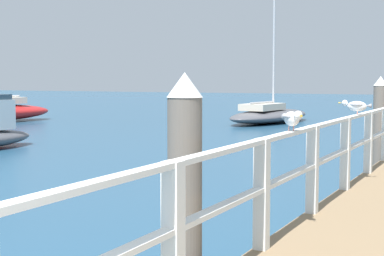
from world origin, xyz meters
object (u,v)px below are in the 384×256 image
at_px(seagull_foreground, 292,118).
at_px(boat_4, 269,115).
at_px(dock_piling_far, 380,126).
at_px(seagull_background, 356,106).
at_px(dock_piling_near, 185,202).

distance_m(seagull_foreground, boat_4, 22.41).
relative_size(dock_piling_far, seagull_foreground, 5.22).
relative_size(seagull_background, boat_4, 0.07).
distance_m(dock_piling_near, seagull_foreground, 1.75).
xyz_separation_m(dock_piling_near, seagull_background, (0.37, 4.75, 0.60)).
height_order(dock_piling_far, boat_4, boat_4).
bearing_deg(dock_piling_far, boat_4, 118.19).
distance_m(dock_piling_far, seagull_background, 4.26).
bearing_deg(boat_4, seagull_background, -60.10).
distance_m(dock_piling_near, seagull_background, 4.81).
xyz_separation_m(seagull_background, boat_4, (-7.69, 17.86, -1.28)).
relative_size(dock_piling_near, boat_4, 0.29).
height_order(dock_piling_near, seagull_background, dock_piling_near).
bearing_deg(seagull_background, dock_piling_near, 170.45).
relative_size(dock_piling_near, seagull_foreground, 5.22).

